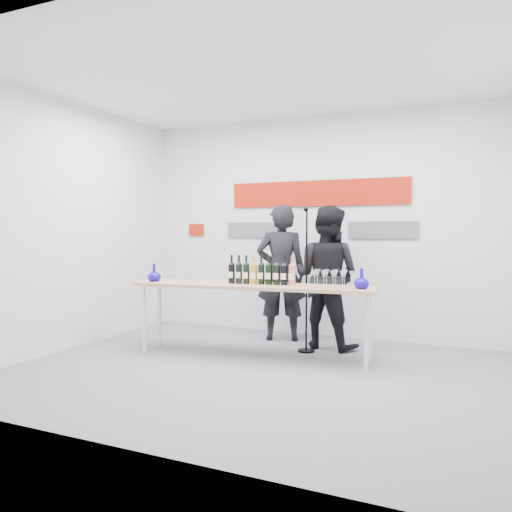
# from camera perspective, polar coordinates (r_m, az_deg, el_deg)

# --- Properties ---
(ground) EXTENTS (5.00, 5.00, 0.00)m
(ground) POSITION_cam_1_polar(r_m,az_deg,el_deg) (5.23, 0.17, -13.09)
(ground) COLOR slate
(ground) RESTS_ON ground
(back_wall) EXTENTS (5.00, 0.04, 3.00)m
(back_wall) POSITION_cam_1_polar(r_m,az_deg,el_deg) (6.90, 6.95, 3.39)
(back_wall) COLOR silver
(back_wall) RESTS_ON ground
(signage) EXTENTS (3.38, 0.02, 0.79)m
(signage) POSITION_cam_1_polar(r_m,az_deg,el_deg) (6.90, 6.45, 5.94)
(signage) COLOR #A31807
(signage) RESTS_ON back_wall
(tasting_table) EXTENTS (2.82, 0.85, 0.83)m
(tasting_table) POSITION_cam_1_polar(r_m,az_deg,el_deg) (5.68, -0.41, -3.88)
(tasting_table) COLOR tan
(tasting_table) RESTS_ON ground
(wine_bottles) EXTENTS (0.80, 0.16, 0.33)m
(wine_bottles) POSITION_cam_1_polar(r_m,az_deg,el_deg) (5.66, 0.60, -1.59)
(wine_bottles) COLOR black
(wine_bottles) RESTS_ON tasting_table
(decanter_left) EXTENTS (0.16, 0.16, 0.21)m
(decanter_left) POSITION_cam_1_polar(r_m,az_deg,el_deg) (6.12, -11.55, -1.85)
(decanter_left) COLOR #120896
(decanter_left) RESTS_ON tasting_table
(decanter_right) EXTENTS (0.16, 0.16, 0.21)m
(decanter_right) POSITION_cam_1_polar(r_m,az_deg,el_deg) (5.36, 11.98, -2.54)
(decanter_right) COLOR #120896
(decanter_right) RESTS_ON tasting_table
(glasses_left) EXTENTS (0.38, 0.26, 0.18)m
(glasses_left) POSITION_cam_1_polar(r_m,az_deg,el_deg) (5.98, -8.10, -2.07)
(glasses_left) COLOR silver
(glasses_left) RESTS_ON tasting_table
(glasses_right) EXTENTS (0.48, 0.26, 0.18)m
(glasses_right) POSITION_cam_1_polar(r_m,az_deg,el_deg) (5.44, 8.69, -2.58)
(glasses_right) COLOR silver
(glasses_right) RESTS_ON tasting_table
(presenter_left) EXTENTS (0.76, 0.63, 1.78)m
(presenter_left) POSITION_cam_1_polar(r_m,az_deg,el_deg) (6.55, 2.89, -1.91)
(presenter_left) COLOR black
(presenter_left) RESTS_ON ground
(presenter_right) EXTENTS (0.95, 0.80, 1.74)m
(presenter_right) POSITION_cam_1_polar(r_m,az_deg,el_deg) (6.20, 8.09, -2.40)
(presenter_right) COLOR black
(presenter_right) RESTS_ON ground
(mic_stand) EXTENTS (0.20, 0.20, 1.72)m
(mic_stand) POSITION_cam_1_polar(r_m,az_deg,el_deg) (5.97, 5.76, -5.94)
(mic_stand) COLOR black
(mic_stand) RESTS_ON ground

